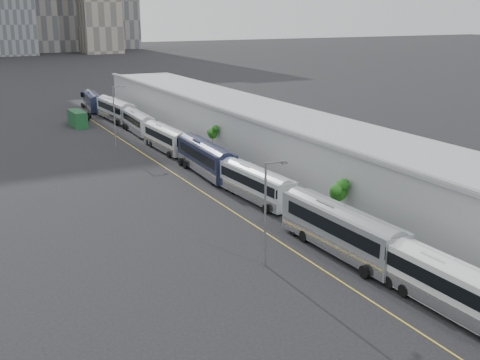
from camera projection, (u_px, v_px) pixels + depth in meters
sidewalk at (351, 213)px, 61.36m from camera, size 10.00×170.00×0.12m
lane_line at (261, 229)px, 56.78m from camera, size 0.12×160.00×0.02m
depot at (384, 175)px, 62.16m from camera, size 12.45×160.40×7.20m
bus_2 at (452, 292)px, 40.81m from camera, size 2.86×12.66×3.68m
bus_3 at (341, 234)px, 50.89m from camera, size 3.27×14.06×4.09m
bus_4 at (255, 187)px, 65.22m from camera, size 3.23×12.61×3.65m
bus_5 at (206, 161)px, 75.78m from camera, size 3.45×14.00×4.06m
bus_6 at (166, 140)px, 88.41m from camera, size 2.79×12.42×3.61m
bus_7 at (138, 124)px, 101.18m from camera, size 2.96×12.30×3.57m
bus_8 at (115, 112)px, 112.67m from camera, size 3.55×13.90×4.02m
bus_9 at (93, 103)px, 124.66m from camera, size 3.70×12.49×3.60m
tree_2 at (338, 190)px, 57.59m from camera, size 1.70×1.70×4.24m
tree_3 at (213, 133)px, 82.90m from camera, size 1.30×1.30×4.37m
street_lamp_near at (267, 206)px, 47.60m from camera, size 2.04×0.22×8.63m
street_lamp_far at (115, 113)px, 88.68m from camera, size 2.04×0.22×9.33m
shipping_container at (77, 118)px, 107.38m from camera, size 2.28×6.44×2.73m
suv at (83, 117)px, 113.11m from camera, size 4.16×5.69×1.44m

